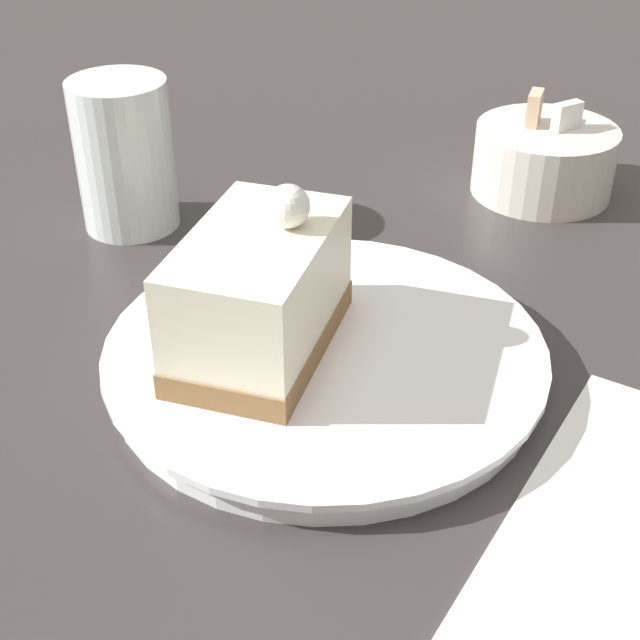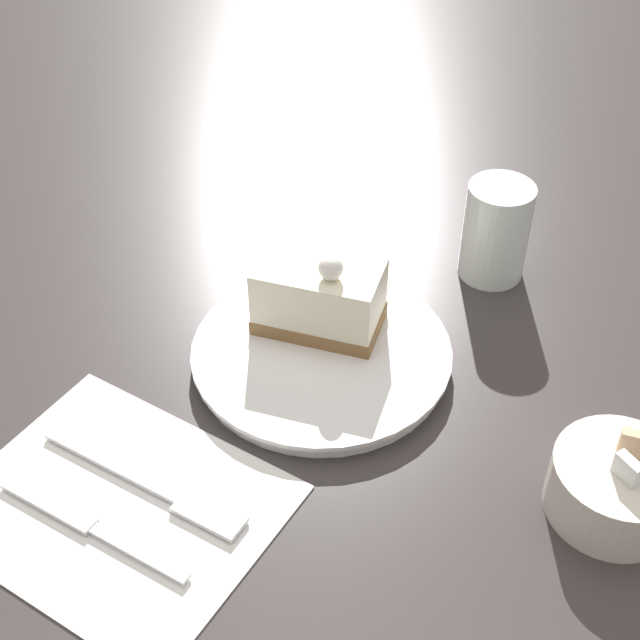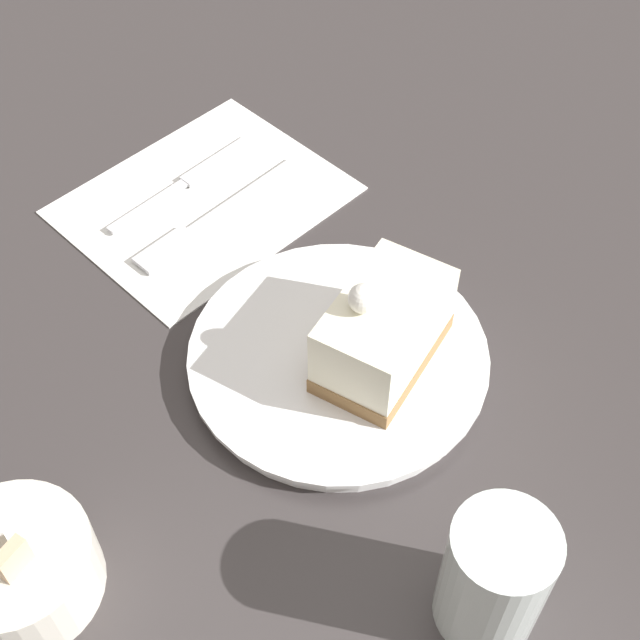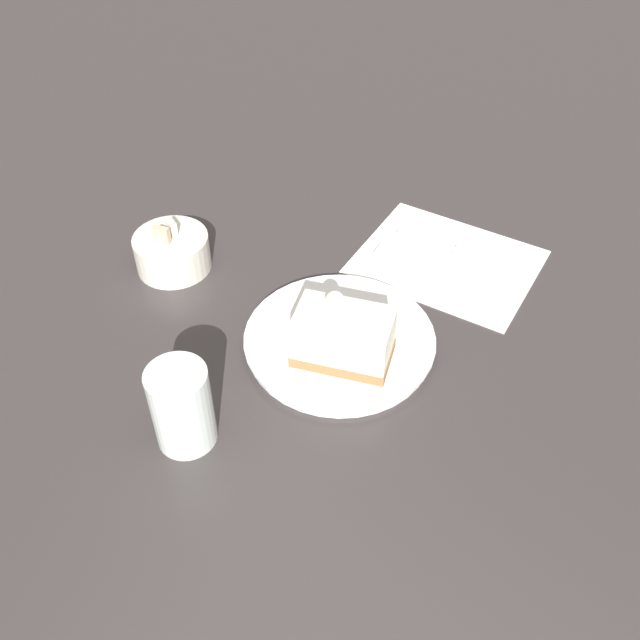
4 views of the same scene
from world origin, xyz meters
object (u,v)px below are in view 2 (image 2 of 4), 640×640
fork (158,488)px  drinking_glass (496,231)px  knife (76,518)px  sugar_bowl (616,486)px  plate (321,354)px  cake_slice (319,296)px

fork → drinking_glass: 0.38m
fork → knife: bearing=-33.7°
sugar_bowl → drinking_glass: size_ratio=1.01×
plate → cake_slice: cake_slice is taller
fork → sugar_bowl: size_ratio=1.88×
cake_slice → fork: bearing=-17.5°
cake_slice → fork: 0.21m
cake_slice → drinking_glass: bearing=137.3°
cake_slice → sugar_bowl: 0.28m
plate → drinking_glass: (-0.19, 0.05, 0.04)m
knife → sugar_bowl: (-0.24, 0.29, 0.02)m
plate → cake_slice: bearing=-139.9°
plate → drinking_glass: drinking_glass is taller
cake_slice → knife: (0.26, -0.02, -0.04)m
cake_slice → drinking_glass: cake_slice is taller
knife → drinking_glass: size_ratio=1.74×
plate → knife: (0.23, -0.04, -0.00)m
sugar_bowl → cake_slice: bearing=-94.1°
plate → sugar_bowl: sugar_bowl is taller
cake_slice → fork: cake_slice is taller
cake_slice → sugar_bowl: cake_slice is taller
sugar_bowl → knife: bearing=-51.2°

